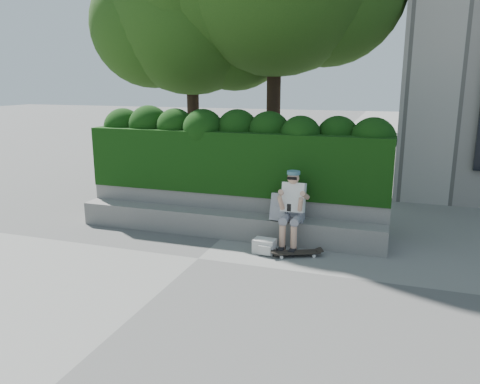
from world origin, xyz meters
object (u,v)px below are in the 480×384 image
(skateboard, at_px, (297,253))
(backpack_ground, at_px, (265,246))
(person, at_px, (293,206))
(backpack_plaid, at_px, (281,207))

(skateboard, bearing_deg, backpack_ground, 155.20)
(person, distance_m, skateboard, 0.84)
(skateboard, xyz_separation_m, backpack_plaid, (-0.42, 0.53, 0.62))
(backpack_ground, bearing_deg, skateboard, 4.04)
(person, distance_m, backpack_plaid, 0.25)
(skateboard, height_order, backpack_plaid, backpack_plaid)
(person, bearing_deg, backpack_ground, -130.53)
(backpack_plaid, bearing_deg, skateboard, -42.04)
(person, relative_size, backpack_ground, 3.71)
(skateboard, relative_size, backpack_ground, 2.15)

